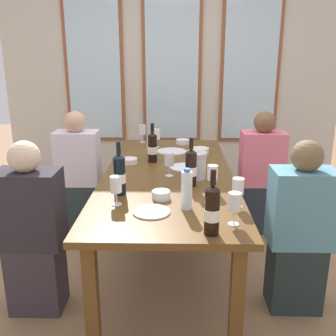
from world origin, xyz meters
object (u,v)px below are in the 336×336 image
seated_person_0 (79,175)px  seated_person_2 (33,233)px  seated_person_3 (299,232)px  white_plate_2 (151,212)px  dining_table (168,182)px  wine_bottle_2 (119,174)px  wine_glass_1 (116,185)px  wine_glass_4 (235,203)px  tasting_bowl_1 (161,195)px  wine_glass_3 (213,174)px  wine_bottle_0 (212,210)px  wine_bottle_3 (152,147)px  white_plate_0 (185,167)px  wine_glass_0 (142,130)px  tasting_bowl_2 (200,151)px  metal_pitcher (196,165)px  wine_glass_7 (238,187)px  wine_glass_2 (169,160)px  tasting_bowl_3 (183,142)px  white_plate_1 (172,151)px  wine_glass_5 (151,144)px  wine_bottle_1 (191,167)px  seated_person_1 (261,176)px  water_bottle (187,190)px  wine_glass_6 (156,135)px  tasting_bowl_0 (129,161)px

seated_person_0 → seated_person_2: same height
seated_person_3 → white_plate_2: bearing=-166.8°
dining_table → wine_bottle_2: wine_bottle_2 is taller
dining_table → wine_bottle_2: (-0.29, -0.46, 0.20)m
wine_glass_1 → seated_person_0: (-0.54, 1.22, -0.34)m
wine_glass_4 → tasting_bowl_1: bearing=137.4°
wine_glass_3 → seated_person_3: seated_person_3 is taller
wine_bottle_0 → wine_bottle_3: 1.35m
white_plate_0 → wine_glass_0: size_ratio=1.37×
dining_table → tasting_bowl_2: size_ratio=14.79×
metal_pitcher → tasting_bowl_1: bearing=-119.4°
wine_bottle_0 → seated_person_2: size_ratio=0.30×
tasting_bowl_1 → tasting_bowl_2: bearing=74.5°
wine_glass_1 → tasting_bowl_2: bearing=64.8°
tasting_bowl_2 → white_plate_0: bearing=-108.2°
wine_glass_0 → wine_glass_7: same height
wine_bottle_0 → seated_person_2: 1.19m
white_plate_0 → wine_glass_1: (-0.42, -0.76, 0.12)m
wine_bottle_3 → tasting_bowl_1: 0.84m
wine_glass_4 → seated_person_0: size_ratio=0.16×
wine_glass_2 → seated_person_2: (-0.83, -0.51, -0.34)m
white_plate_0 → tasting_bowl_3: size_ratio=1.79×
white_plate_1 → wine_glass_5: (-0.17, -0.21, 0.12)m
wine_bottle_1 → seated_person_1: 1.16m
white_plate_2 → wine_glass_4: wine_glass_4 is taller
wine_bottle_1 → wine_glass_5: wine_bottle_1 is taller
metal_pitcher → water_bottle: size_ratio=0.79×
water_bottle → white_plate_1: bearing=94.5°
white_plate_2 → wine_glass_5: wine_glass_5 is taller
wine_glass_6 → seated_person_0: (-0.70, -0.21, -0.33)m
wine_glass_5 → seated_person_2: (-0.67, -1.00, -0.34)m
wine_glass_3 → seated_person_0: bearing=138.7°
white_plate_2 → wine_bottle_2: (-0.22, 0.29, 0.13)m
wine_glass_1 → seated_person_3: size_ratio=0.16×
white_plate_2 → seated_person_1: bearing=56.1°
tasting_bowl_1 → wine_glass_7: (0.44, -0.12, 0.10)m
white_plate_1 → wine_bottle_0: wine_bottle_0 is taller
white_plate_1 → seated_person_2: (-0.84, -1.21, -0.22)m
white_plate_1 → wine_bottle_1: (0.14, -0.91, 0.12)m
white_plate_2 → wine_glass_1: size_ratio=1.21×
white_plate_1 → wine_bottle_1: size_ratio=0.81×
wine_bottle_2 → seated_person_1: size_ratio=0.30×
seated_person_1 → wine_glass_4: bearing=-107.4°
wine_bottle_1 → seated_person_2: size_ratio=0.29×
water_bottle → tasting_bowl_2: bearing=83.0°
wine_glass_1 → seated_person_1: bearing=47.9°
tasting_bowl_0 → wine_glass_4: (0.68, -1.13, 0.10)m
wine_bottle_3 → seated_person_2: seated_person_2 is taller
dining_table → seated_person_0: (-0.82, 0.58, -0.14)m
tasting_bowl_1 → wine_glass_5: (-0.12, 0.94, 0.10)m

